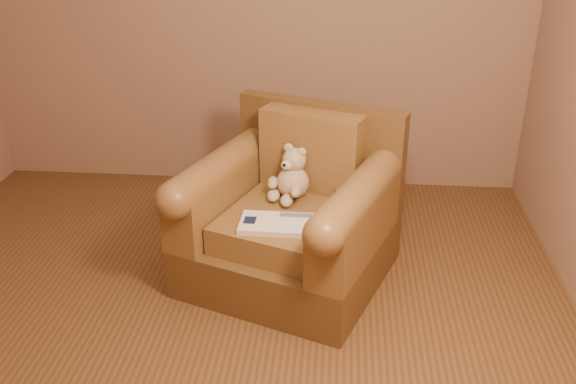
{
  "coord_description": "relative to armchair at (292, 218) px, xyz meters",
  "views": [
    {
      "loc": [
        0.65,
        -2.62,
        2.12
      ],
      "look_at": [
        0.38,
        0.57,
        0.58
      ],
      "focal_mm": 40.0,
      "sensor_mm": 36.0,
      "label": 1
    }
  ],
  "objects": [
    {
      "name": "teddy_bear",
      "position": [
        -0.01,
        0.1,
        0.21
      ],
      "size": [
        0.24,
        0.27,
        0.33
      ],
      "rotation": [
        0.0,
        0.0,
        -0.62
      ],
      "color": "tan",
      "rests_on": "armchair"
    },
    {
      "name": "side_table",
      "position": [
        0.41,
        0.12,
        -0.09
      ],
      "size": [
        0.37,
        0.37,
        0.52
      ],
      "color": "#CE8838",
      "rests_on": "floor"
    },
    {
      "name": "armchair",
      "position": [
        0.0,
        0.0,
        0.0
      ],
      "size": [
        1.35,
        1.32,
        0.95
      ],
      "rotation": [
        0.0,
        0.0,
        -0.36
      ],
      "color": "brown",
      "rests_on": "floor"
    },
    {
      "name": "floor",
      "position": [
        -0.4,
        -0.67,
        -0.37
      ],
      "size": [
        4.0,
        4.0,
        0.0
      ],
      "primitive_type": "plane",
      "color": "brown",
      "rests_on": "ground"
    },
    {
      "name": "guidebook",
      "position": [
        -0.07,
        -0.27,
        0.1
      ],
      "size": [
        0.4,
        0.24,
        0.03
      ],
      "rotation": [
        0.0,
        0.0,
        -0.02
      ],
      "color": "beige",
      "rests_on": "armchair"
    }
  ]
}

